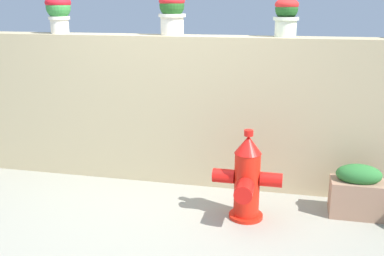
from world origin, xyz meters
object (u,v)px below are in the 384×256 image
Objects in this scene: potted_plant_1 at (58,10)px; planter_box at (357,191)px; potted_plant_2 at (172,11)px; fire_hydrant at (247,180)px; potted_plant_3 at (286,14)px.

potted_plant_1 is 0.82× the size of planter_box.
fire_hydrant is (0.86, -0.79, -1.38)m from potted_plant_2.
potted_plant_1 is at bearing 159.87° from fire_hydrant.
potted_plant_1 is at bearing -179.01° from potted_plant_3.
potted_plant_3 reaches higher than planter_box.
fire_hydrant is (-0.24, -0.79, -1.35)m from potted_plant_3.
potted_plant_3 is (1.09, 0.00, -0.03)m from potted_plant_2.
planter_box is (0.70, -0.52, -1.48)m from potted_plant_3.
potted_plant_2 is (1.19, 0.04, -0.01)m from potted_plant_1.
potted_plant_3 is at bearing 143.41° from planter_box.
fire_hydrant is 0.98m from planter_box.
potted_plant_2 reaches higher than fire_hydrant.
potted_plant_1 is 0.96× the size of potted_plant_2.
potted_plant_3 is 0.45× the size of fire_hydrant.
potted_plant_2 reaches higher than potted_plant_1.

